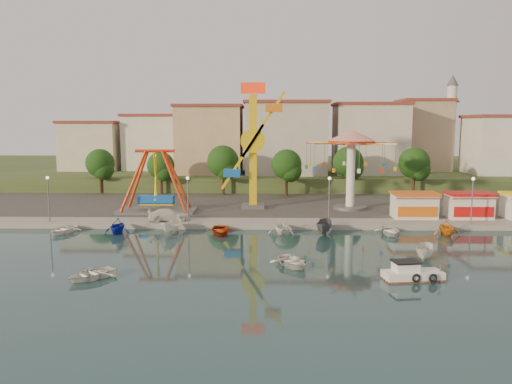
{
  "coord_description": "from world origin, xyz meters",
  "views": [
    {
      "loc": [
        0.99,
        -42.78,
        11.72
      ],
      "look_at": [
        -0.28,
        14.0,
        4.0
      ],
      "focal_mm": 35.0,
      "sensor_mm": 36.0,
      "label": 1
    }
  ],
  "objects_px": {
    "pirate_ship_ride": "(156,182)",
    "van": "(169,215)",
    "kamikaze_tower": "(255,149)",
    "rowboat_a": "(292,261)",
    "wave_swinger": "(351,152)",
    "skiff": "(425,252)",
    "cabin_motorboat": "(411,274)"
  },
  "relations": [
    {
      "from": "kamikaze_tower",
      "to": "van",
      "type": "height_order",
      "value": "kamikaze_tower"
    },
    {
      "from": "cabin_motorboat",
      "to": "rowboat_a",
      "type": "bearing_deg",
      "value": 149.85
    },
    {
      "from": "skiff",
      "to": "pirate_ship_ride",
      "type": "bearing_deg",
      "value": 169.35
    },
    {
      "from": "pirate_ship_ride",
      "to": "skiff",
      "type": "height_order",
      "value": "pirate_ship_ride"
    },
    {
      "from": "cabin_motorboat",
      "to": "rowboat_a",
      "type": "height_order",
      "value": "cabin_motorboat"
    },
    {
      "from": "pirate_ship_ride",
      "to": "rowboat_a",
      "type": "bearing_deg",
      "value": -53.91
    },
    {
      "from": "kamikaze_tower",
      "to": "pirate_ship_ride",
      "type": "bearing_deg",
      "value": -166.51
    },
    {
      "from": "rowboat_a",
      "to": "skiff",
      "type": "relative_size",
      "value": 1.13
    },
    {
      "from": "skiff",
      "to": "cabin_motorboat",
      "type": "bearing_deg",
      "value": -91.37
    },
    {
      "from": "pirate_ship_ride",
      "to": "skiff",
      "type": "bearing_deg",
      "value": -35.89
    },
    {
      "from": "pirate_ship_ride",
      "to": "van",
      "type": "height_order",
      "value": "pirate_ship_ride"
    },
    {
      "from": "kamikaze_tower",
      "to": "cabin_motorboat",
      "type": "distance_m",
      "value": 32.43
    },
    {
      "from": "rowboat_a",
      "to": "cabin_motorboat",
      "type": "bearing_deg",
      "value": -45.85
    },
    {
      "from": "kamikaze_tower",
      "to": "rowboat_a",
      "type": "bearing_deg",
      "value": -81.7
    },
    {
      "from": "wave_swinger",
      "to": "skiff",
      "type": "relative_size",
      "value": 3.23
    },
    {
      "from": "skiff",
      "to": "van",
      "type": "height_order",
      "value": "van"
    },
    {
      "from": "wave_swinger",
      "to": "skiff",
      "type": "height_order",
      "value": "wave_swinger"
    },
    {
      "from": "pirate_ship_ride",
      "to": "kamikaze_tower",
      "type": "xyz_separation_m",
      "value": [
        12.58,
        3.02,
        4.13
      ]
    },
    {
      "from": "pirate_ship_ride",
      "to": "cabin_motorboat",
      "type": "height_order",
      "value": "pirate_ship_ride"
    },
    {
      "from": "van",
      "to": "rowboat_a",
      "type": "bearing_deg",
      "value": -153.48
    },
    {
      "from": "kamikaze_tower",
      "to": "skiff",
      "type": "relative_size",
      "value": 4.6
    },
    {
      "from": "wave_swinger",
      "to": "van",
      "type": "height_order",
      "value": "wave_swinger"
    },
    {
      "from": "wave_swinger",
      "to": "skiff",
      "type": "distance_m",
      "value": 24.2
    },
    {
      "from": "cabin_motorboat",
      "to": "rowboat_a",
      "type": "relative_size",
      "value": 1.15
    },
    {
      "from": "kamikaze_tower",
      "to": "cabin_motorboat",
      "type": "bearing_deg",
      "value": -66.43
    },
    {
      "from": "cabin_motorboat",
      "to": "van",
      "type": "relative_size",
      "value": 0.98
    },
    {
      "from": "pirate_ship_ride",
      "to": "wave_swinger",
      "type": "xyz_separation_m",
      "value": [
        25.12,
        2.64,
        3.8
      ]
    },
    {
      "from": "cabin_motorboat",
      "to": "skiff",
      "type": "xyz_separation_m",
      "value": [
        2.78,
        5.56,
        0.27
      ]
    },
    {
      "from": "kamikaze_tower",
      "to": "cabin_motorboat",
      "type": "xyz_separation_m",
      "value": [
        12.56,
        -28.78,
        -8.11
      ]
    },
    {
      "from": "kamikaze_tower",
      "to": "van",
      "type": "xyz_separation_m",
      "value": [
        -9.82,
        -8.91,
        -7.23
      ]
    },
    {
      "from": "rowboat_a",
      "to": "pirate_ship_ride",
      "type": "bearing_deg",
      "value": 101.38
    },
    {
      "from": "wave_swinger",
      "to": "rowboat_a",
      "type": "distance_m",
      "value": 27.6
    }
  ]
}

